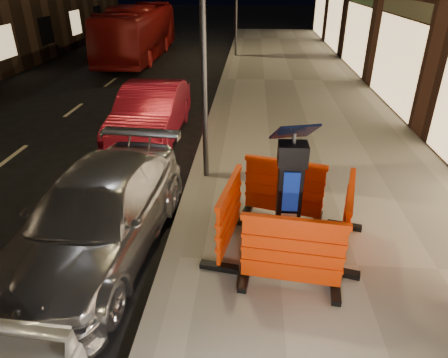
# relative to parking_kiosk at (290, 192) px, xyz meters

# --- Properties ---
(ground_plane) EXTENTS (120.00, 120.00, 0.00)m
(ground_plane) POSITION_rel_parking_kiosk_xyz_m (-1.88, -0.41, -1.20)
(ground_plane) COLOR black
(ground_plane) RESTS_ON ground
(sidewalk) EXTENTS (6.00, 60.00, 0.15)m
(sidewalk) POSITION_rel_parking_kiosk_xyz_m (1.12, -0.41, -1.13)
(sidewalk) COLOR gray
(sidewalk) RESTS_ON ground
(kerb) EXTENTS (0.30, 60.00, 0.15)m
(kerb) POSITION_rel_parking_kiosk_xyz_m (-1.88, -0.41, -1.13)
(kerb) COLOR slate
(kerb) RESTS_ON ground
(parking_kiosk) EXTENTS (0.79, 0.79, 2.11)m
(parking_kiosk) POSITION_rel_parking_kiosk_xyz_m (0.00, 0.00, 0.00)
(parking_kiosk) COLOR black
(parking_kiosk) RESTS_ON sidewalk
(barrier_front) EXTENTS (1.57, 0.80, 1.18)m
(barrier_front) POSITION_rel_parking_kiosk_xyz_m (0.00, -0.95, -0.47)
(barrier_front) COLOR #EA3505
(barrier_front) RESTS_ON sidewalk
(barrier_back) EXTENTS (1.62, 0.99, 1.18)m
(barrier_back) POSITION_rel_parking_kiosk_xyz_m (0.00, 0.95, -0.47)
(barrier_back) COLOR #EA3505
(barrier_back) RESTS_ON sidewalk
(barrier_kerbside) EXTENTS (0.87, 1.59, 1.18)m
(barrier_kerbside) POSITION_rel_parking_kiosk_xyz_m (-0.95, 0.00, -0.47)
(barrier_kerbside) COLOR #EA3505
(barrier_kerbside) RESTS_ON sidewalk
(barrier_bldgside) EXTENTS (0.97, 1.61, 1.18)m
(barrier_bldgside) POSITION_rel_parking_kiosk_xyz_m (0.95, 0.00, -0.47)
(barrier_bldgside) COLOR #EA3505
(barrier_bldgside) RESTS_ON sidewalk
(car_silver) EXTENTS (2.40, 5.03, 1.42)m
(car_silver) POSITION_rel_parking_kiosk_xyz_m (-3.14, -0.11, -1.20)
(car_silver) COLOR silver
(car_silver) RESTS_ON ground
(car_red) EXTENTS (1.60, 4.57, 1.51)m
(car_red) POSITION_rel_parking_kiosk_xyz_m (-3.49, 5.22, -1.20)
(car_red) COLOR #A5152C
(car_red) RESTS_ON ground
(bus_doubledecker) EXTENTS (2.52, 9.98, 2.77)m
(bus_doubledecker) POSITION_rel_parking_kiosk_xyz_m (-6.98, 17.30, -1.20)
(bus_doubledecker) COLOR maroon
(bus_doubledecker) RESTS_ON ground
(street_lamp_mid) EXTENTS (0.12, 0.12, 6.00)m
(street_lamp_mid) POSITION_rel_parking_kiosk_xyz_m (-1.63, 2.59, 1.95)
(street_lamp_mid) COLOR #3F3F44
(street_lamp_mid) RESTS_ON sidewalk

